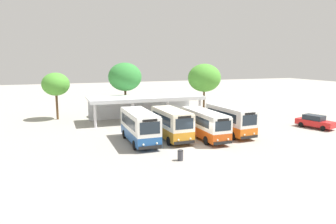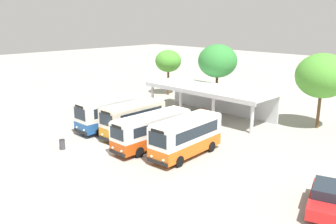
{
  "view_description": "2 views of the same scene",
  "coord_description": "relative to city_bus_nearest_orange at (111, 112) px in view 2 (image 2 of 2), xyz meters",
  "views": [
    {
      "loc": [
        -12.84,
        -25.69,
        8.39
      ],
      "look_at": [
        -1.05,
        6.55,
        2.54
      ],
      "focal_mm": 32.77,
      "sensor_mm": 36.0,
      "label": 1
    },
    {
      "loc": [
        24.09,
        -17.22,
        11.24
      ],
      "look_at": [
        -0.46,
        7.53,
        1.99
      ],
      "focal_mm": 38.36,
      "sensor_mm": 36.0,
      "label": 2
    }
  ],
  "objects": [
    {
      "name": "city_bus_middle_cream",
      "position": [
        6.98,
        -0.75,
        -0.12
      ],
      "size": [
        2.25,
        7.96,
        3.0
      ],
      "color": "black",
      "rests_on": "ground"
    },
    {
      "name": "roadside_tree_behind_canopy",
      "position": [
        1.88,
        15.19,
        4.11
      ],
      "size": [
        4.9,
        4.9,
        8.0
      ],
      "color": "brown",
      "rests_on": "ground"
    },
    {
      "name": "roadside_tree_west_of_canopy",
      "position": [
        -7.79,
        16.17,
        3.2
      ],
      "size": [
        3.8,
        3.8,
        6.64
      ],
      "color": "brown",
      "rests_on": "ground"
    },
    {
      "name": "terminal_canopy",
      "position": [
        3.87,
        11.7,
        0.83
      ],
      "size": [
        15.77,
        5.48,
        3.4
      ],
      "color": "silver",
      "rests_on": "ground"
    },
    {
      "name": "ground_plane",
      "position": [
        5.1,
        -3.94,
        -1.8
      ],
      "size": [
        180.0,
        180.0,
        0.0
      ],
      "primitive_type": "plane",
      "color": "#A39E93"
    },
    {
      "name": "city_bus_nearest_orange",
      "position": [
        0.0,
        0.0,
        0.0
      ],
      "size": [
        2.47,
        7.58,
        3.24
      ],
      "color": "black",
      "rests_on": "ground"
    },
    {
      "name": "city_bus_second_in_row",
      "position": [
        3.49,
        -0.0,
        -0.01
      ],
      "size": [
        2.58,
        6.69,
        3.24
      ],
      "color": "black",
      "rests_on": "ground"
    },
    {
      "name": "parked_car_flank",
      "position": [
        22.27,
        -0.84,
        -0.97
      ],
      "size": [
        3.01,
        4.79,
        1.62
      ],
      "color": "black",
      "rests_on": "ground"
    },
    {
      "name": "city_bus_fourth_amber",
      "position": [
        10.47,
        -0.17,
        -0.02
      ],
      "size": [
        2.67,
        7.21,
        3.22
      ],
      "color": "black",
      "rests_on": "ground"
    },
    {
      "name": "waiting_chair_second_from_end",
      "position": [
        3.83,
        10.56,
        -1.27
      ],
      "size": [
        0.45,
        0.45,
        0.86
      ],
      "color": "slate",
      "rests_on": "ground"
    },
    {
      "name": "roadside_tree_east_of_canopy",
      "position": [
        14.99,
        15.32,
        3.7
      ],
      "size": [
        5.34,
        5.34,
        7.77
      ],
      "color": "brown",
      "rests_on": "ground"
    },
    {
      "name": "waiting_chair_end_by_column",
      "position": [
        3.12,
        10.52,
        -1.27
      ],
      "size": [
        0.45,
        0.45,
        0.86
      ],
      "color": "slate",
      "rests_on": "ground"
    },
    {
      "name": "litter_bin_apron",
      "position": [
        1.76,
        -6.68,
        -1.34
      ],
      "size": [
        0.49,
        0.49,
        0.9
      ],
      "color": "#3F3F47",
      "rests_on": "ground"
    },
    {
      "name": "waiting_chair_middle_seat",
      "position": [
        4.55,
        10.54,
        -1.27
      ],
      "size": [
        0.45,
        0.45,
        0.86
      ],
      "color": "slate",
      "rests_on": "ground"
    }
  ]
}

